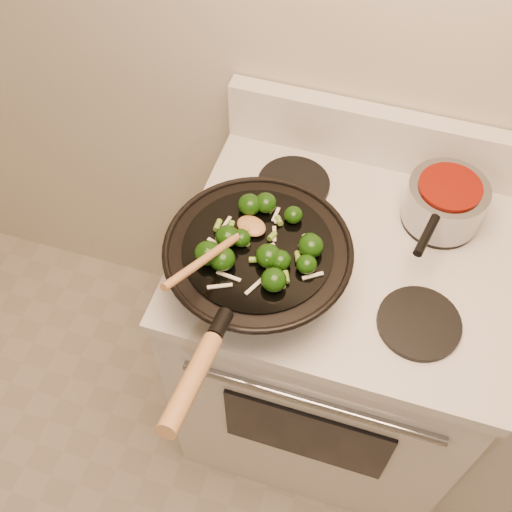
% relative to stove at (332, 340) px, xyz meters
% --- Properties ---
extents(stove, '(0.78, 0.67, 1.08)m').
position_rel_stove_xyz_m(stove, '(0.00, 0.00, 0.00)').
color(stove, white).
rests_on(stove, ground).
extents(wok, '(0.40, 0.66, 0.26)m').
position_rel_stove_xyz_m(wok, '(-0.18, -0.16, 0.53)').
color(wok, black).
rests_on(wok, stove).
extents(stirfry, '(0.26, 0.26, 0.05)m').
position_rel_stove_xyz_m(stirfry, '(-0.17, -0.16, 0.60)').
color(stirfry, black).
rests_on(stirfry, wok).
extents(wooden_spoon, '(0.13, 0.29, 0.11)m').
position_rel_stove_xyz_m(wooden_spoon, '(-0.23, -0.18, 0.62)').
color(wooden_spoon, '#A97342').
rests_on(wooden_spoon, wok).
extents(saucepan, '(0.19, 0.30, 0.11)m').
position_rel_stove_xyz_m(saucepan, '(0.18, 0.15, 0.52)').
color(saucepan, gray).
rests_on(saucepan, stove).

